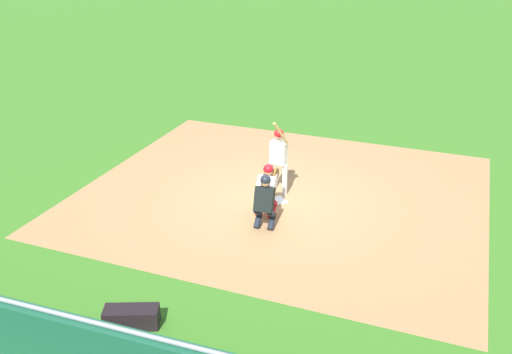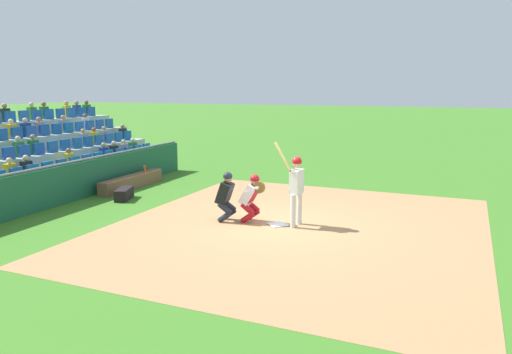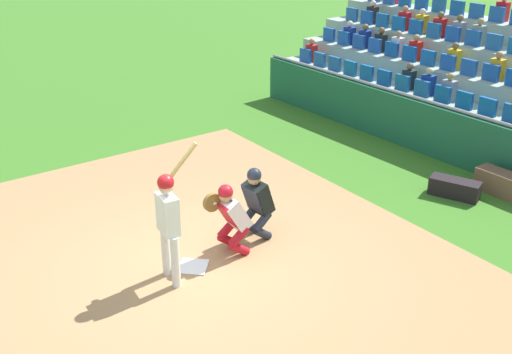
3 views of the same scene
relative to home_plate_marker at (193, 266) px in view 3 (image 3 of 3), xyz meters
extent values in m
plane|color=#3A7322|center=(0.00, 0.00, -0.02)|extent=(160.00, 160.00, 0.00)
cube|color=#A77C50|center=(0.00, 0.50, -0.01)|extent=(10.23, 9.05, 0.01)
cube|color=white|center=(0.00, 0.00, 0.00)|extent=(0.62, 0.62, 0.02)
cylinder|color=silver|center=(-0.28, 0.46, 0.40)|extent=(0.15, 0.15, 0.83)
cylinder|color=silver|center=(0.08, 0.41, 0.40)|extent=(0.15, 0.15, 0.83)
cube|color=silver|center=(-0.10, 0.44, 1.11)|extent=(0.43, 0.27, 0.59)
sphere|color=#D2A28A|center=(-0.10, 0.44, 1.55)|extent=(0.21, 0.21, 0.21)
sphere|color=#B41419|center=(-0.10, 0.44, 1.61)|extent=(0.24, 0.24, 0.24)
cylinder|color=silver|center=(-0.06, 0.41, 1.39)|extent=(0.45, 0.20, 0.14)
cylinder|color=silver|center=(0.11, 0.38, 1.39)|extent=(0.17, 0.16, 0.13)
cylinder|color=tan|center=(0.05, 0.12, 1.73)|extent=(0.29, 0.54, 0.68)
sphere|color=black|center=(0.15, 0.35, 1.41)|extent=(0.06, 0.06, 0.06)
cylinder|color=#AD131E|center=(-0.18, -0.75, 0.14)|extent=(0.15, 0.39, 0.34)
cylinder|color=#AD131E|center=(-0.18, -0.75, 0.36)|extent=(0.15, 0.39, 0.33)
cylinder|color=#AD131E|center=(0.14, -0.76, 0.14)|extent=(0.15, 0.39, 0.34)
cylinder|color=#AD131E|center=(0.14, -0.76, 0.36)|extent=(0.15, 0.39, 0.33)
cube|color=silver|center=(-0.02, -0.77, 0.70)|extent=(0.44, 0.50, 0.60)
cube|color=#AD131E|center=(-0.02, -0.66, 0.70)|extent=(0.39, 0.29, 0.42)
sphere|color=#AB7E4F|center=(-0.02, -0.63, 1.05)|extent=(0.22, 0.22, 0.22)
cube|color=black|center=(-0.02, -0.63, 1.05)|extent=(0.20, 0.14, 0.19)
sphere|color=#AD131E|center=(-0.02, -0.63, 1.11)|extent=(0.24, 0.24, 0.24)
cylinder|color=brown|center=(0.11, -0.46, 0.93)|extent=(0.08, 0.30, 0.30)
cylinder|color=silver|center=(0.13, -0.64, 0.86)|extent=(0.14, 0.40, 0.22)
cylinder|color=#1D222D|center=(-0.02, -1.35, 0.14)|extent=(0.16, 0.39, 0.34)
cylinder|color=#1D222D|center=(-0.02, -1.35, 0.36)|extent=(0.16, 0.39, 0.33)
cylinder|color=#1D222D|center=(0.30, -1.33, 0.14)|extent=(0.16, 0.39, 0.34)
cylinder|color=#1D222D|center=(0.30, -1.33, 0.36)|extent=(0.16, 0.39, 0.33)
cube|color=black|center=(0.14, -1.40, 0.72)|extent=(0.44, 0.43, 0.60)
cube|color=#1D222D|center=(0.13, -1.28, 0.72)|extent=(0.39, 0.22, 0.45)
sphere|color=#A4744E|center=(0.14, -1.31, 1.09)|extent=(0.22, 0.22, 0.22)
cube|color=black|center=(0.14, -1.31, 1.09)|extent=(0.20, 0.12, 0.20)
sphere|color=#1D222D|center=(0.14, -1.31, 1.15)|extent=(0.24, 0.24, 0.24)
cube|color=#1B583D|center=(0.00, -6.68, 0.55)|extent=(12.47, 0.24, 1.14)
cylinder|color=gray|center=(0.00, -6.68, 1.17)|extent=(12.47, 0.07, 0.07)
cube|color=black|center=(-0.94, -5.32, 0.16)|extent=(1.00, 0.67, 0.35)
cube|color=#93A797|center=(0.00, -8.79, 0.25)|extent=(15.79, 0.97, 0.52)
cube|color=#1A4CA2|center=(0.00, -8.64, 0.72)|extent=(0.44, 0.10, 0.42)
cube|color=#1550A9|center=(0.64, -8.64, 0.72)|extent=(0.44, 0.10, 0.42)
cube|color=#124EA1|center=(1.29, -8.64, 0.72)|extent=(0.44, 0.10, 0.42)
cube|color=#164FA0|center=(1.93, -8.64, 0.72)|extent=(0.44, 0.10, 0.42)
cube|color=gray|center=(1.93, -8.89, 0.77)|extent=(0.32, 0.22, 0.52)
sphere|color=#A98351|center=(1.93, -8.89, 1.13)|extent=(0.19, 0.19, 0.19)
cube|color=#1F549D|center=(2.57, -8.64, 0.72)|extent=(0.44, 0.10, 0.42)
cube|color=navy|center=(2.57, -8.89, 0.77)|extent=(0.32, 0.22, 0.52)
sphere|color=tan|center=(2.57, -8.89, 1.13)|extent=(0.19, 0.19, 0.19)
cube|color=#1C559C|center=(3.21, -8.64, 0.72)|extent=(0.44, 0.10, 0.42)
cube|color=#202B2B|center=(3.21, -8.89, 0.77)|extent=(0.32, 0.22, 0.52)
sphere|color=brown|center=(3.21, -8.89, 1.13)|extent=(0.19, 0.19, 0.19)
cube|color=#154AA4|center=(3.86, -8.64, 0.72)|extent=(0.44, 0.10, 0.42)
cube|color=#1651A0|center=(4.50, -8.64, 0.72)|extent=(0.44, 0.10, 0.42)
cube|color=#1856A1|center=(5.14, -8.64, 0.72)|extent=(0.44, 0.10, 0.42)
cube|color=#2150A0|center=(5.78, -8.64, 0.72)|extent=(0.44, 0.10, 0.42)
cube|color=#2054A3|center=(6.43, -8.64, 0.72)|extent=(0.44, 0.10, 0.42)
cube|color=#1E4BA9|center=(7.07, -8.64, 0.72)|extent=(0.44, 0.10, 0.42)
cube|color=red|center=(7.07, -8.89, 0.77)|extent=(0.32, 0.22, 0.52)
sphere|color=#B2754E|center=(7.07, -8.89, 1.13)|extent=(0.19, 0.19, 0.19)
cube|color=#1A499D|center=(1.29, -9.61, 1.24)|extent=(0.44, 0.10, 0.42)
cube|color=gold|center=(1.29, -9.86, 1.29)|extent=(0.32, 0.22, 0.52)
sphere|color=#A87653|center=(1.29, -9.86, 1.65)|extent=(0.19, 0.19, 0.19)
cube|color=#1E4FA0|center=(1.93, -9.61, 1.24)|extent=(0.44, 0.10, 0.42)
cube|color=#1B4CA6|center=(2.57, -9.61, 1.24)|extent=(0.44, 0.10, 0.42)
cube|color=gold|center=(2.57, -9.86, 1.29)|extent=(0.32, 0.22, 0.52)
sphere|color=brown|center=(2.57, -9.86, 1.65)|extent=(0.19, 0.19, 0.19)
cube|color=#1757A4|center=(3.21, -9.61, 1.24)|extent=(0.44, 0.10, 0.42)
cube|color=#124CA1|center=(3.86, -9.61, 1.24)|extent=(0.44, 0.10, 0.42)
cube|color=red|center=(3.86, -9.86, 1.29)|extent=(0.32, 0.22, 0.52)
sphere|color=#A97B56|center=(3.86, -9.86, 1.65)|extent=(0.19, 0.19, 0.19)
cube|color=#134C9B|center=(4.50, -9.61, 1.24)|extent=(0.44, 0.10, 0.42)
cube|color=white|center=(4.50, -9.86, 1.29)|extent=(0.32, 0.22, 0.52)
sphere|color=#A4745E|center=(4.50, -9.86, 1.65)|extent=(0.19, 0.19, 0.19)
cube|color=#1F4DA9|center=(5.14, -9.61, 1.24)|extent=(0.44, 0.10, 0.42)
cube|color=black|center=(5.14, -9.86, 1.29)|extent=(0.32, 0.22, 0.52)
sphere|color=brown|center=(5.14, -9.86, 1.65)|extent=(0.19, 0.19, 0.19)
cube|color=#1D499D|center=(5.78, -9.61, 1.24)|extent=(0.44, 0.10, 0.42)
cube|color=navy|center=(5.78, -9.86, 1.29)|extent=(0.32, 0.22, 0.52)
sphere|color=brown|center=(5.78, -9.86, 1.65)|extent=(0.19, 0.19, 0.19)
cube|color=#1A50A6|center=(6.43, -9.61, 1.24)|extent=(0.44, 0.10, 0.42)
cube|color=navy|center=(6.43, -9.86, 1.29)|extent=(0.32, 0.22, 0.52)
sphere|color=beige|center=(6.43, -9.86, 1.65)|extent=(0.19, 0.19, 0.19)
cube|color=#194DA5|center=(7.07, -9.61, 1.24)|extent=(0.44, 0.10, 0.42)
cube|color=#1E58A1|center=(1.93, -10.59, 1.76)|extent=(0.44, 0.10, 0.42)
cube|color=#1B4EA3|center=(2.57, -10.59, 1.76)|extent=(0.44, 0.10, 0.42)
cube|color=gray|center=(2.57, -10.83, 1.81)|extent=(0.32, 0.22, 0.52)
sphere|color=#A07B52|center=(2.57, -10.83, 2.17)|extent=(0.19, 0.19, 0.19)
cube|color=#184AA8|center=(3.21, -10.59, 1.76)|extent=(0.44, 0.10, 0.42)
cube|color=gray|center=(3.21, -10.83, 1.81)|extent=(0.32, 0.22, 0.52)
sphere|color=brown|center=(3.21, -10.83, 2.17)|extent=(0.19, 0.19, 0.19)
cube|color=#1A57A1|center=(3.86, -10.59, 1.76)|extent=(0.44, 0.10, 0.42)
cube|color=red|center=(3.86, -10.83, 1.81)|extent=(0.32, 0.22, 0.52)
sphere|color=brown|center=(3.86, -10.83, 2.17)|extent=(0.19, 0.19, 0.19)
cube|color=#144FA3|center=(4.50, -10.59, 1.76)|extent=(0.44, 0.10, 0.42)
cube|color=gold|center=(4.50, -10.83, 1.81)|extent=(0.32, 0.22, 0.52)
sphere|color=beige|center=(4.50, -10.83, 2.17)|extent=(0.19, 0.19, 0.19)
cube|color=#1358A8|center=(5.14, -10.59, 1.76)|extent=(0.44, 0.10, 0.42)
cube|color=red|center=(5.14, -10.83, 1.81)|extent=(0.32, 0.22, 0.52)
sphere|color=#A87A51|center=(5.14, -10.83, 2.17)|extent=(0.19, 0.19, 0.19)
cube|color=#16589C|center=(5.78, -10.59, 1.76)|extent=(0.44, 0.10, 0.42)
cube|color=#184BA5|center=(6.43, -10.59, 1.76)|extent=(0.44, 0.10, 0.42)
cube|color=#2B2421|center=(6.43, -10.83, 1.81)|extent=(0.32, 0.22, 0.52)
sphere|color=beige|center=(6.43, -10.83, 2.17)|extent=(0.19, 0.19, 0.19)
cube|color=#20579A|center=(7.07, -10.59, 1.76)|extent=(0.44, 0.10, 0.42)
cube|color=#1D4F9B|center=(2.57, -11.56, 2.28)|extent=(0.44, 0.10, 0.42)
cube|color=red|center=(2.57, -11.81, 2.33)|extent=(0.32, 0.22, 0.52)
cube|color=#1B55A0|center=(3.21, -11.56, 2.28)|extent=(0.44, 0.10, 0.42)
cube|color=#14519E|center=(3.86, -11.56, 2.28)|extent=(0.44, 0.10, 0.42)
cube|color=#1A569B|center=(4.50, -11.56, 2.28)|extent=(0.44, 0.10, 0.42)
cube|color=#1750A8|center=(5.14, -11.56, 2.28)|extent=(0.44, 0.10, 0.42)
cube|color=#1551A0|center=(5.78, -11.56, 2.28)|extent=(0.44, 0.10, 0.42)
camera|label=1|loc=(3.59, -11.87, 6.26)|focal=39.14mm
camera|label=2|loc=(11.14, 3.82, 3.38)|focal=34.21mm
camera|label=3|loc=(-7.13, 4.26, 5.29)|focal=43.72mm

